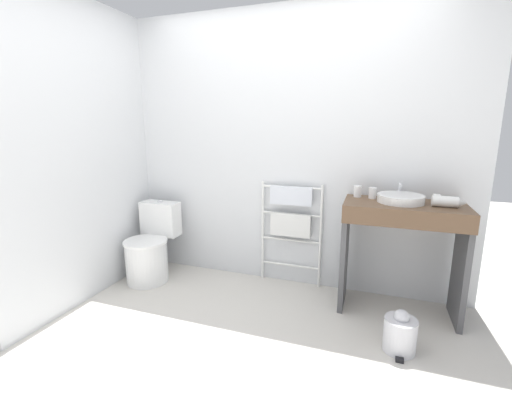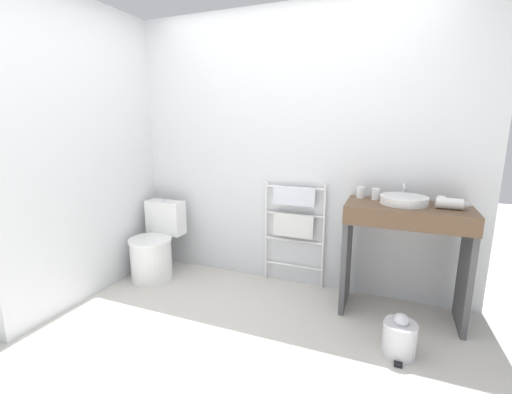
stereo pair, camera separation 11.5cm
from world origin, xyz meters
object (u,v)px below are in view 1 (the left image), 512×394
Objects in this scene: cup_near_wall at (358,191)px; trash_bin at (400,333)px; towel_radiator at (291,217)px; sink_basin at (401,198)px; cup_near_edge at (373,193)px; toilet at (151,249)px; hair_dryer at (446,201)px.

cup_near_wall is 0.31× the size of trash_bin.
trash_bin is (0.35, -0.66, -0.82)m from cup_near_wall.
trash_bin is (0.93, -0.73, -0.52)m from towel_radiator.
towel_radiator is at bearing 169.15° from sink_basin.
cup_near_edge is at bearing 110.34° from trash_bin.
sink_basin is at bearing -18.19° from cup_near_wall.
toilet is 2.16× the size of sink_basin.
towel_radiator is 3.26× the size of trash_bin.
hair_dryer is 1.00m from trash_bin.
cup_near_wall is 0.40× the size of hair_dryer.
sink_basin is at bearing -10.85° from towel_radiator.
cup_near_edge is at bearing 166.59° from hair_dryer.
cup_near_wall reaches higher than toilet.
sink_basin is 0.97m from trash_bin.
hair_dryer reaches higher than sink_basin.
toilet is at bearing -165.59° from towel_radiator.
toilet is at bearing -171.85° from cup_near_wall.
towel_radiator reaches higher than sink_basin.
cup_near_wall is at bearing 8.15° from toilet.
toilet is 2.29m from sink_basin.
sink_basin reaches higher than toilet.
trash_bin is at bearing -86.93° from sink_basin.
toilet is at bearing -175.78° from sink_basin.
toilet is 2.59m from hair_dryer.
cup_near_wall is at bearing 167.02° from hair_dryer.
towel_radiator is at bearing 173.47° from cup_near_wall.
toilet is at bearing -172.97° from cup_near_edge.
cup_near_edge is 0.30× the size of trash_bin.
toilet is 2.00m from cup_near_wall.
cup_near_edge reaches higher than towel_radiator.
toilet is at bearing 170.05° from trash_bin.
towel_radiator is 4.20× the size of hair_dryer.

